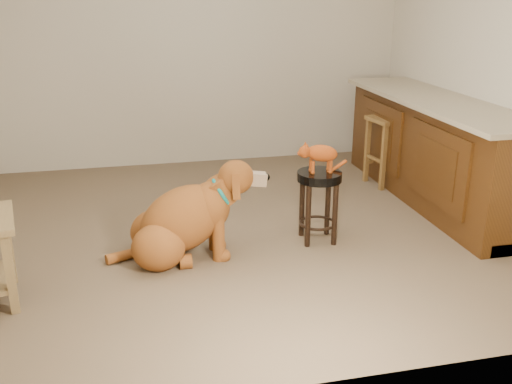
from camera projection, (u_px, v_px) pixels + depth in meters
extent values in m
cube|color=brown|center=(233.00, 229.00, 4.66)|extent=(4.50, 4.00, 0.01)
cube|color=#BDB098|center=(197.00, 44.00, 6.06)|extent=(4.50, 0.04, 2.60)
cube|color=#BDB098|center=(316.00, 129.00, 2.39)|extent=(4.50, 0.04, 2.60)
cube|color=#BDB098|center=(499.00, 60.00, 4.69)|extent=(0.04, 4.00, 2.60)
cube|color=#42230B|center=(436.00, 152.00, 5.19)|extent=(0.60, 2.50, 0.90)
cube|color=gray|center=(439.00, 101.00, 5.03)|extent=(0.70, 2.56, 0.04)
cube|color=black|center=(436.00, 193.00, 5.33)|extent=(0.52, 2.50, 0.10)
cube|color=#42230B|center=(437.00, 166.00, 4.60)|extent=(0.02, 0.90, 0.62)
cube|color=#42230B|center=(380.00, 134.00, 5.61)|extent=(0.02, 0.90, 0.62)
cube|color=#361C09|center=(435.00, 167.00, 4.60)|extent=(0.02, 0.60, 0.40)
cube|color=#361C09|center=(378.00, 135.00, 5.61)|extent=(0.02, 0.60, 0.40)
cylinder|color=black|center=(328.00, 205.00, 4.49)|extent=(0.04, 0.04, 0.49)
cylinder|color=black|center=(302.00, 206.00, 4.46)|extent=(0.04, 0.04, 0.49)
cylinder|color=black|center=(335.00, 215.00, 4.30)|extent=(0.04, 0.04, 0.49)
cylinder|color=black|center=(308.00, 216.00, 4.27)|extent=(0.04, 0.04, 0.49)
torus|color=black|center=(318.00, 223.00, 4.42)|extent=(0.31, 0.31, 0.02)
cylinder|color=black|center=(319.00, 176.00, 4.29)|extent=(0.34, 0.34, 0.07)
cube|color=brown|center=(392.00, 148.00, 5.82)|extent=(0.05, 0.05, 0.64)
cube|color=brown|center=(367.00, 151.00, 5.72)|extent=(0.05, 0.05, 0.64)
cube|color=brown|center=(409.00, 155.00, 5.57)|extent=(0.05, 0.05, 0.64)
cube|color=brown|center=(383.00, 158.00, 5.46)|extent=(0.05, 0.05, 0.64)
cube|color=brown|center=(390.00, 119.00, 5.53)|extent=(0.42, 0.42, 0.04)
cube|color=olive|center=(8.00, 247.00, 3.74)|extent=(0.06, 0.06, 0.52)
cube|color=olive|center=(10.00, 274.00, 3.38)|extent=(0.06, 0.06, 0.52)
ellipsoid|color=brown|center=(156.00, 232.00, 4.21)|extent=(0.38, 0.31, 0.34)
ellipsoid|color=brown|center=(158.00, 248.00, 3.95)|extent=(0.38, 0.31, 0.34)
cylinder|color=brown|center=(181.00, 243.00, 4.31)|extent=(0.09, 0.11, 0.11)
cylinder|color=brown|center=(186.00, 262.00, 4.01)|extent=(0.09, 0.11, 0.11)
ellipsoid|color=brown|center=(182.00, 219.00, 4.07)|extent=(0.78, 0.41, 0.70)
ellipsoid|color=brown|center=(210.00, 206.00, 4.08)|extent=(0.29, 0.32, 0.35)
cylinder|color=brown|center=(214.00, 224.00, 4.24)|extent=(0.09, 0.09, 0.41)
cylinder|color=brown|center=(218.00, 234.00, 4.07)|extent=(0.09, 0.09, 0.41)
sphere|color=brown|center=(219.00, 245.00, 4.31)|extent=(0.11, 0.11, 0.11)
sphere|color=brown|center=(223.00, 256.00, 4.13)|extent=(0.11, 0.11, 0.11)
cylinder|color=brown|center=(221.00, 191.00, 4.07)|extent=(0.25, 0.18, 0.26)
ellipsoid|color=brown|center=(236.00, 177.00, 4.06)|extent=(0.26, 0.23, 0.25)
cube|color=tan|center=(255.00, 179.00, 4.09)|extent=(0.17, 0.09, 0.11)
sphere|color=black|center=(266.00, 177.00, 4.11)|extent=(0.06, 0.06, 0.06)
cube|color=brown|center=(230.00, 177.00, 4.17)|extent=(0.05, 0.06, 0.18)
cube|color=brown|center=(236.00, 187.00, 3.96)|extent=(0.05, 0.06, 0.18)
torus|color=#0E7770|center=(221.00, 192.00, 4.07)|extent=(0.14, 0.23, 0.21)
cylinder|color=#D8BF4C|center=(229.00, 202.00, 4.11)|extent=(0.01, 0.05, 0.05)
cylinder|color=brown|center=(128.00, 255.00, 4.13)|extent=(0.33, 0.18, 0.07)
ellipsoid|color=#983A0F|center=(322.00, 153.00, 4.23)|extent=(0.26, 0.14, 0.16)
cylinder|color=#983A0F|center=(311.00, 165.00, 4.28)|extent=(0.02, 0.02, 0.10)
sphere|color=#983A0F|center=(311.00, 170.00, 4.30)|extent=(0.03, 0.03, 0.03)
cylinder|color=#983A0F|center=(313.00, 168.00, 4.22)|extent=(0.02, 0.02, 0.10)
sphere|color=#983A0F|center=(313.00, 172.00, 4.23)|extent=(0.03, 0.03, 0.03)
cylinder|color=#983A0F|center=(328.00, 164.00, 4.30)|extent=(0.02, 0.02, 0.10)
sphere|color=#983A0F|center=(328.00, 169.00, 4.32)|extent=(0.03, 0.03, 0.03)
cylinder|color=#983A0F|center=(331.00, 167.00, 4.24)|extent=(0.02, 0.02, 0.10)
sphere|color=#983A0F|center=(331.00, 172.00, 4.25)|extent=(0.03, 0.03, 0.03)
sphere|color=#983A0F|center=(305.00, 152.00, 4.21)|extent=(0.09, 0.09, 0.09)
sphere|color=#983A0F|center=(300.00, 153.00, 4.20)|extent=(0.04, 0.04, 0.04)
sphere|color=brown|center=(298.00, 153.00, 4.20)|extent=(0.01, 0.01, 0.01)
cone|color=#983A0F|center=(305.00, 144.00, 4.22)|extent=(0.04, 0.04, 0.04)
cone|color=#C66B60|center=(305.00, 145.00, 4.22)|extent=(0.02, 0.02, 0.03)
cone|color=#983A0F|center=(307.00, 146.00, 4.16)|extent=(0.04, 0.04, 0.04)
cone|color=#C66B60|center=(307.00, 147.00, 4.17)|extent=(0.02, 0.02, 0.03)
cylinder|color=#983A0F|center=(337.00, 167.00, 4.32)|extent=(0.19, 0.09, 0.09)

